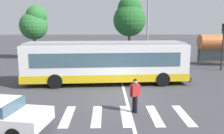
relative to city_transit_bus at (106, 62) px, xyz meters
The scene contains 16 objects.
ground_plane 4.01m from the city_transit_bus, 78.19° to the right, with size 160.00×160.00×0.00m, color #3D3D42.
city_transit_bus is the anchor object (origin of this frame).
pedestrian_crossing_street 6.08m from the city_transit_bus, 76.09° to the right, with size 0.54×0.40×1.72m.
parked_car_black 13.81m from the city_transit_bus, 125.76° to the left, with size 1.93×4.53×1.35m.
parked_car_silver 12.45m from the city_transit_bus, 115.33° to the left, with size 2.09×4.60×1.35m.
parked_car_blue 11.99m from the city_transit_bus, 102.36° to the left, with size 2.00×4.56×1.35m.
parked_car_teal 11.63m from the city_transit_bus, 89.86° to the left, with size 1.90×4.51×1.35m.
parked_car_white 11.99m from the city_transit_bus, 76.41° to the left, with size 2.10×4.61×1.35m.
parked_car_charcoal 12.54m from the city_transit_bus, 63.25° to the left, with size 1.95×4.54×1.35m.
traffic_light_far_corner 11.83m from the city_transit_bus, 22.88° to the left, with size 0.33×0.32×4.37m.
bus_stop_shelter 14.03m from the city_transit_bus, 31.08° to the left, with size 4.65×1.54×3.25m.
twin_arm_street_lamp 10.22m from the city_transit_bus, 62.12° to the left, with size 3.98×0.32×8.59m.
background_tree_left 15.47m from the city_transit_bus, 124.97° to the left, with size 3.40×3.40×6.55m.
background_tree_right 19.05m from the city_transit_bus, 79.32° to the left, with size 4.76×4.76×8.29m.
crosswalk_painted_stripes 6.52m from the city_transit_bus, 87.49° to the right, with size 7.44×2.70×0.01m.
lane_center_line 2.56m from the city_transit_bus, 53.09° to the right, with size 0.16×24.00×0.01m, color silver.
Camera 1 is at (-0.70, -13.48, 4.38)m, focal length 37.97 mm.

